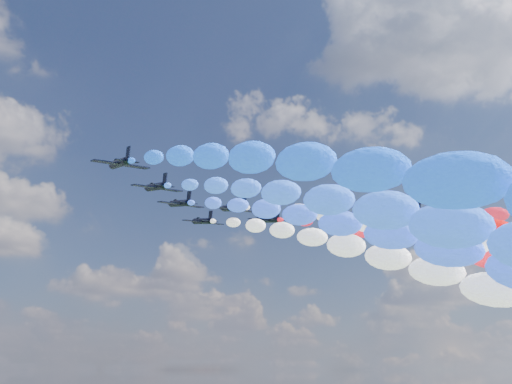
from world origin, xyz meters
TOP-DOWN VIEW (x-y plane):
  - jet_0 at (-32.38, -5.37)m, footprint 10.14×13.37m
  - trail_0 at (-32.38, -69.53)m, footprint 6.45×124.37m
  - jet_1 at (-21.56, 4.68)m, footprint 9.83×13.15m
  - trail_1 at (-21.56, -59.47)m, footprint 6.45×124.37m
  - jet_2 at (-12.44, 13.51)m, footprint 9.62×13.00m
  - trail_2 at (-12.44, -50.64)m, footprint 6.45×124.37m
  - jet_3 at (-1.10, 11.16)m, footprint 9.49×12.91m
  - trail_3 at (-1.10, -53.00)m, footprint 6.45×124.37m
  - jet_4 at (-0.99, 25.66)m, footprint 9.88×13.19m
  - trail_4 at (-0.99, -38.49)m, footprint 6.45×124.37m
  - jet_5 at (10.87, 16.61)m, footprint 9.72×13.07m
  - jet_6 at (20.11, 5.16)m, footprint 9.43×12.87m
  - jet_7 at (31.14, -5.64)m, footprint 9.43×12.87m

SIDE VIEW (x-z plane):
  - trail_0 at x=-32.38m, z-range 47.15..95.03m
  - trail_1 at x=-21.56m, z-range 47.15..95.03m
  - trail_2 at x=-12.44m, z-range 47.15..95.03m
  - trail_3 at x=-1.10m, z-range 47.15..95.03m
  - trail_4 at x=-0.99m, z-range 47.15..95.03m
  - jet_0 at x=-32.38m, z-range 90.28..95.33m
  - jet_1 at x=-21.56m, z-range 90.28..95.33m
  - jet_2 at x=-12.44m, z-range 90.28..95.33m
  - jet_3 at x=-1.10m, z-range 90.28..95.33m
  - jet_4 at x=-0.99m, z-range 90.28..95.33m
  - jet_5 at x=10.87m, z-range 90.28..95.33m
  - jet_6 at x=20.11m, z-range 90.28..95.33m
  - jet_7 at x=31.14m, z-range 90.28..95.33m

